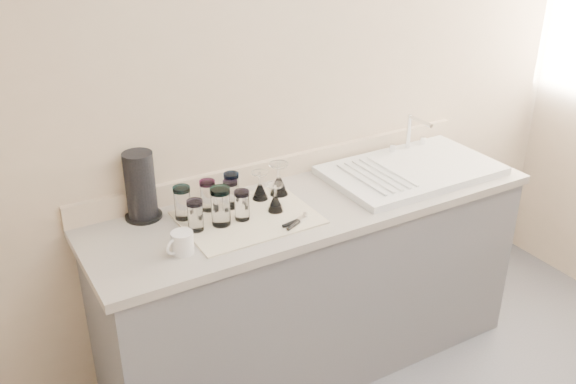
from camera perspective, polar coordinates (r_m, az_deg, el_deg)
room_envelope at (r=1.79m, az=23.85°, el=2.99°), size 3.54×3.50×2.52m
counter_unit at (r=3.09m, az=2.23°, el=-8.11°), size 2.06×0.62×0.90m
sink_unit at (r=3.15m, az=10.88°, el=1.97°), size 0.82×0.50×0.22m
dish_towel at (r=2.70m, az=-3.60°, el=-2.28°), size 0.55×0.42×0.01m
tumbler_teal at (r=2.69m, az=-9.37°, el=-0.92°), size 0.07×0.07×0.14m
tumbler_cyan at (r=2.74m, az=-7.14°, el=-0.27°), size 0.07×0.07×0.13m
tumbler_purple at (r=2.75m, az=-5.13°, el=-0.17°), size 0.06×0.06×0.13m
tumbler_magenta at (r=2.59m, az=-8.23°, el=-2.05°), size 0.07×0.07×0.13m
tumbler_blue at (r=2.61m, az=-6.01°, el=-1.26°), size 0.08×0.08×0.16m
tumbler_lavender at (r=2.65m, az=-4.11°, el=-1.16°), size 0.06×0.06×0.13m
tumbler_extra at (r=2.80m, az=-5.03°, el=0.42°), size 0.07×0.07×0.13m
goblet_back_left at (r=2.83m, az=-2.51°, el=0.21°), size 0.07×0.07×0.13m
goblet_back_right at (r=2.86m, az=-0.82°, el=0.74°), size 0.08×0.08×0.15m
goblet_front_left at (r=2.72m, az=-1.12°, el=-0.87°), size 0.07×0.07×0.13m
can_opener at (r=2.64m, az=0.70°, el=-2.70°), size 0.13×0.07×0.02m
white_mug at (r=2.47m, az=-9.42°, el=-4.48°), size 0.13×0.11×0.09m
paper_towel_roll at (r=2.71m, az=-12.97°, el=0.47°), size 0.16×0.16×0.29m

